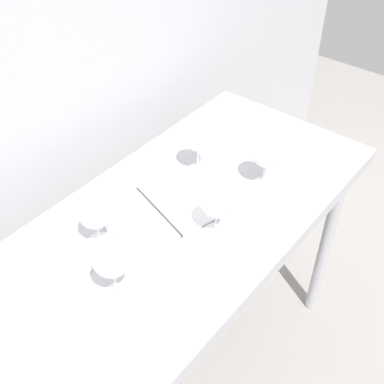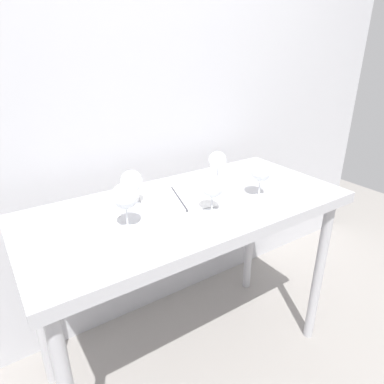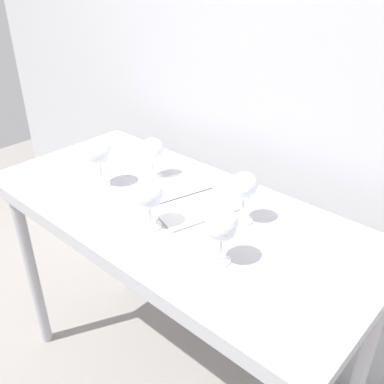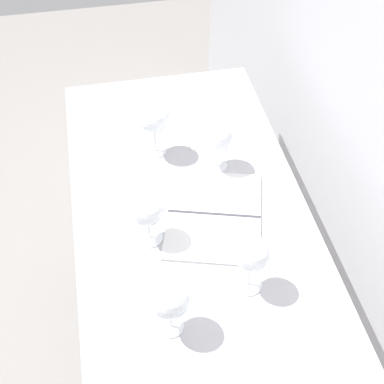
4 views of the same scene
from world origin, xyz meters
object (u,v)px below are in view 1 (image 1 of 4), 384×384
at_px(wine_glass_far_left, 95,214).
at_px(open_notebook, 158,211).
at_px(wine_glass_near_right, 267,154).
at_px(tasting_sheet_upper, 221,136).
at_px(wine_glass_near_center, 217,205).
at_px(wine_glass_near_left, 112,260).
at_px(wine_glass_far_right, 198,140).
at_px(tasting_sheet_lower, 36,273).

height_order(wine_glass_far_left, open_notebook, wine_glass_far_left).
bearing_deg(wine_glass_near_right, tasting_sheet_upper, 64.07).
bearing_deg(wine_glass_near_center, wine_glass_near_left, 168.62).
bearing_deg(wine_glass_near_right, wine_glass_near_center, -177.49).
relative_size(wine_glass_far_right, wine_glass_near_center, 1.08).
relative_size(wine_glass_far_left, tasting_sheet_lower, 0.61).
bearing_deg(tasting_sheet_upper, wine_glass_near_left, -130.36).
relative_size(wine_glass_near_right, open_notebook, 0.43).
bearing_deg(tasting_sheet_lower, wine_glass_near_left, -84.58).
xyz_separation_m(wine_glass_far_right, tasting_sheet_lower, (-0.61, 0.06, -0.12)).
bearing_deg(tasting_sheet_lower, wine_glass_far_left, -31.16).
bearing_deg(wine_glass_near_right, wine_glass_far_left, 156.36).
height_order(wine_glass_near_right, tasting_sheet_lower, wine_glass_near_right).
bearing_deg(wine_glass_near_center, tasting_sheet_upper, 34.57).
height_order(wine_glass_far_left, tasting_sheet_lower, wine_glass_far_left).
height_order(wine_glass_far_left, wine_glass_near_left, wine_glass_near_left).
bearing_deg(tasting_sheet_lower, wine_glass_far_right, -22.59).
bearing_deg(tasting_sheet_upper, open_notebook, -134.71).
height_order(wine_glass_far_right, tasting_sheet_lower, wine_glass_far_right).
height_order(wine_glass_far_right, tasting_sheet_upper, wine_glass_far_right).
xyz_separation_m(wine_glass_near_left, tasting_sheet_upper, (0.73, 0.21, -0.13)).
bearing_deg(open_notebook, tasting_sheet_upper, 27.91).
xyz_separation_m(wine_glass_far_left, wine_glass_near_left, (-0.10, -0.17, 0.02)).
relative_size(wine_glass_far_left, open_notebook, 0.41).
height_order(wine_glass_far_right, open_notebook, wine_glass_far_right).
xyz_separation_m(wine_glass_far_left, tasting_sheet_upper, (0.64, 0.04, -0.11)).
height_order(wine_glass_near_left, tasting_sheet_lower, wine_glass_near_left).
distance_m(wine_glass_far_right, open_notebook, 0.27).
relative_size(wine_glass_far_right, open_notebook, 0.44).
bearing_deg(wine_glass_near_right, tasting_sheet_lower, 158.70).
relative_size(wine_glass_near_right, tasting_sheet_upper, 0.62).
distance_m(wine_glass_far_right, tasting_sheet_lower, 0.63).
bearing_deg(tasting_sheet_upper, wine_glass_near_right, -82.17).
relative_size(wine_glass_near_right, tasting_sheet_lower, 0.64).
xyz_separation_m(wine_glass_far_left, tasting_sheet_lower, (-0.18, 0.05, -0.11)).
relative_size(wine_glass_far_left, wine_glass_far_right, 0.93).
bearing_deg(wine_glass_near_center, wine_glass_far_right, 48.27).
xyz_separation_m(wine_glass_near_left, wine_glass_near_center, (0.33, -0.07, -0.02)).
distance_m(wine_glass_far_right, tasting_sheet_upper, 0.25).
distance_m(wine_glass_near_center, tasting_sheet_lower, 0.52).
distance_m(wine_glass_far_right, wine_glass_near_center, 0.29).
bearing_deg(wine_glass_far_right, wine_glass_near_left, -164.05).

